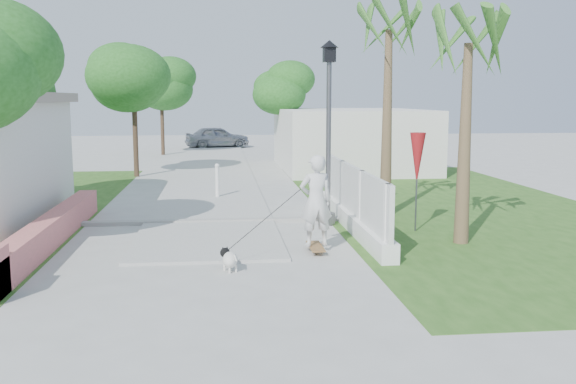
{
  "coord_description": "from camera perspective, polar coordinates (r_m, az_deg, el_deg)",
  "views": [
    {
      "loc": [
        0.27,
        -9.77,
        3.08
      ],
      "look_at": [
        1.72,
        3.66,
        1.1
      ],
      "focal_mm": 40.0,
      "sensor_mm": 36.0,
      "label": 1
    }
  ],
  "objects": [
    {
      "name": "building_right",
      "position": [
        28.41,
        5.51,
        4.7
      ],
      "size": [
        6.0,
        8.0,
        2.6
      ],
      "primitive_type": "cube",
      "color": "silver",
      "rests_on": "ground"
    },
    {
      "name": "skateboarder",
      "position": [
        12.41,
        -0.72,
        -1.99
      ],
      "size": [
        2.11,
        1.62,
        1.97
      ],
      "rotation": [
        0.0,
        0.0,
        3.28
      ],
      "color": "olive",
      "rests_on": "ground"
    },
    {
      "name": "street_lamp",
      "position": [
        15.5,
        3.63,
        5.9
      ],
      "size": [
        0.44,
        0.44,
        4.44
      ],
      "color": "#59595E",
      "rests_on": "ground"
    },
    {
      "name": "parked_car",
      "position": [
        40.65,
        -6.3,
        4.89
      ],
      "size": [
        4.21,
        2.37,
        1.35
      ],
      "primitive_type": "imported",
      "rotation": [
        0.0,
        0.0,
        1.78
      ],
      "color": "#B4B6BD",
      "rests_on": "ground"
    },
    {
      "name": "grass_right",
      "position": [
        19.24,
        14.4,
        -1.12
      ],
      "size": [
        8.0,
        20.0,
        0.01
      ],
      "primitive_type": "cube",
      "color": "#2C561B",
      "rests_on": "ground"
    },
    {
      "name": "palm_near",
      "position": [
        13.97,
        15.72,
        11.62
      ],
      "size": [
        1.8,
        1.8,
        4.7
      ],
      "color": "brown",
      "rests_on": "ground"
    },
    {
      "name": "palm_far",
      "position": [
        16.89,
        8.95,
        13.01
      ],
      "size": [
        1.8,
        1.8,
        5.3
      ],
      "color": "brown",
      "rests_on": "ground"
    },
    {
      "name": "tree_path_far",
      "position": [
        35.89,
        -11.18,
        9.35
      ],
      "size": [
        3.2,
        3.2,
        5.17
      ],
      "color": "#4C3826",
      "rests_on": "ground"
    },
    {
      "name": "bollard",
      "position": [
        19.92,
        -6.31,
        1.09
      ],
      "size": [
        0.14,
        0.14,
        1.09
      ],
      "color": "white",
      "rests_on": "ground"
    },
    {
      "name": "path_strip",
      "position": [
        29.92,
        -6.64,
        2.42
      ],
      "size": [
        3.2,
        36.0,
        0.06
      ],
      "primitive_type": "cube",
      "color": "#B7B7B2",
      "rests_on": "ground"
    },
    {
      "name": "dog",
      "position": [
        11.61,
        -5.24,
        -5.92
      ],
      "size": [
        0.43,
        0.57,
        0.42
      ],
      "rotation": [
        0.0,
        0.0,
        0.43
      ],
      "color": "silver",
      "rests_on": "ground"
    },
    {
      "name": "curb",
      "position": [
        16.06,
        -7.02,
        -2.6
      ],
      "size": [
        6.5,
        0.25,
        0.1
      ],
      "primitive_type": "cube",
      "color": "#999993",
      "rests_on": "ground"
    },
    {
      "name": "tree_path_right",
      "position": [
        29.9,
        -0.5,
        9.12
      ],
      "size": [
        3.0,
        3.0,
        4.79
      ],
      "color": "#4C3826",
      "rests_on": "ground"
    },
    {
      "name": "patio_umbrella",
      "position": [
        15.03,
        11.42,
        2.85
      ],
      "size": [
        0.36,
        0.36,
        2.3
      ],
      "color": "#59595E",
      "rests_on": "ground"
    },
    {
      "name": "tree_left_mid",
      "position": [
        19.14,
        -23.95,
        8.87
      ],
      "size": [
        3.2,
        3.2,
        4.85
      ],
      "color": "#4C3826",
      "rests_on": "ground"
    },
    {
      "name": "lattice_fence",
      "position": [
        15.31,
        5.73,
        -1.24
      ],
      "size": [
        0.35,
        7.0,
        1.5
      ],
      "color": "white",
      "rests_on": "ground"
    },
    {
      "name": "tree_path_left",
      "position": [
        25.96,
        -13.54,
        9.74
      ],
      "size": [
        3.4,
        3.4,
        5.23
      ],
      "color": "#4C3826",
      "rests_on": "ground"
    },
    {
      "name": "ground",
      "position": [
        10.24,
        -7.49,
        -9.22
      ],
      "size": [
        90.0,
        90.0,
        0.0
      ],
      "primitive_type": "plane",
      "color": "#B7B7B2",
      "rests_on": "ground"
    },
    {
      "name": "pink_wall",
      "position": [
        14.06,
        -20.77,
        -3.56
      ],
      "size": [
        0.45,
        8.2,
        0.8
      ],
      "color": "#E37475",
      "rests_on": "ground"
    }
  ]
}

